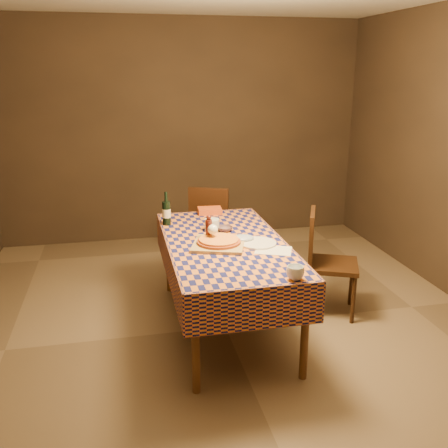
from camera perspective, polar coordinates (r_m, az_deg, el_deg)
The scene contains 16 objects.
room at distance 3.86m, azimuth 0.16°, elevation 6.18°, with size 5.00×5.10×2.70m.
dining_table at distance 4.03m, azimuth 0.15°, elevation -3.01°, with size 0.94×1.84×0.77m.
cutting_board at distance 3.90m, azimuth -0.60°, elevation -2.33°, with size 0.39×0.39×0.02m, color tan.
pizza at distance 3.89m, azimuth -0.60°, elevation -1.94°, with size 0.35×0.35×0.03m.
pepper_mill at distance 3.98m, azimuth -1.75°, elevation -0.58°, with size 0.07×0.07×0.22m.
bowl at distance 4.25m, azimuth 0.12°, elevation -0.57°, with size 0.13×0.13×0.04m, color #5A424B.
wine_glass at distance 3.92m, azimuth -1.29°, elevation -0.71°, with size 0.09×0.09×0.16m.
wine_bottle at distance 4.44m, azimuth -6.59°, elevation 1.32°, with size 0.09×0.09×0.30m.
deli_tub at distance 4.25m, azimuth -1.38°, elevation -0.12°, with size 0.13×0.13×0.10m, color silver.
takeout_container at distance 4.77m, azimuth -1.64°, elevation 1.53°, with size 0.22×0.16×0.06m, color #C24919.
white_plate at distance 3.95m, azimuth 3.87°, elevation -2.20°, with size 0.29×0.29×0.02m, color silver.
tumbler at distance 3.31m, azimuth 8.14°, elevation -5.54°, with size 0.12×0.12×0.09m, color white.
flour_patch at distance 3.83m, azimuth 5.67°, elevation -3.00°, with size 0.27×0.21×0.00m, color silver.
flour_bag at distance 4.00m, azimuth 2.15°, elevation -1.63°, with size 0.18×0.14×0.05m, color #92A3BB.
chair_far at distance 5.33m, azimuth -1.50°, elevation 0.16°, with size 0.55×0.56×0.93m.
chair_right at distance 4.46m, azimuth 11.35°, elevation -3.67°, with size 0.56×0.55×0.93m.
Camera 1 is at (-0.81, -3.70, 2.09)m, focal length 40.00 mm.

